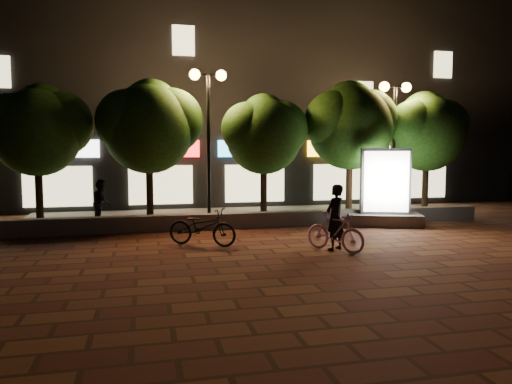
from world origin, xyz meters
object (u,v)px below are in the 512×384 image
object	(u,v)px
street_lamp_left	(208,106)
street_lamp_right	(395,114)
tree_far_right	(427,129)
scooter_pink	(335,232)
ad_kiosk	(385,194)
tree_mid	(265,131)
pedestrian	(102,202)
scooter_parked	(202,227)
tree_left	(150,123)
rider	(335,217)
tree_right	(351,122)
tree_far_left	(39,127)

from	to	relation	value
street_lamp_left	street_lamp_right	size ratio (longest dim) A/B	1.04
tree_far_right	street_lamp_right	world-z (taller)	street_lamp_right
street_lamp_right	scooter_pink	xyz separation A→B (m)	(-4.52, -5.30, -3.39)
ad_kiosk	scooter_pink	xyz separation A→B (m)	(-3.24, -3.53, -0.55)
tree_mid	ad_kiosk	bearing A→B (deg)	-28.98
ad_kiosk	pedestrian	size ratio (longest dim) A/B	1.77
tree_far_right	pedestrian	bearing A→B (deg)	-178.76
street_lamp_right	scooter_parked	size ratio (longest dim) A/B	2.59
tree_left	scooter_parked	size ratio (longest dim) A/B	2.55
scooter_parked	pedestrian	xyz separation A→B (m)	(-2.87, 3.80, 0.33)
rider	scooter_parked	xyz separation A→B (m)	(-3.24, 1.34, -0.34)
ad_kiosk	street_lamp_left	bearing A→B (deg)	162.82
tree_right	street_lamp_left	distance (m)	5.38
street_lamp_right	scooter_pink	world-z (taller)	street_lamp_right
pedestrian	rider	bearing A→B (deg)	-132.60
scooter_pink	street_lamp_right	bearing A→B (deg)	14.25
tree_mid	scooter_pink	size ratio (longest dim) A/B	2.71
rider	pedestrian	xyz separation A→B (m)	(-6.10, 5.13, -0.01)
tree_right	pedestrian	bearing A→B (deg)	-178.32
pedestrian	tree_left	bearing A→B (deg)	-83.34
tree_far_left	tree_mid	size ratio (longest dim) A/B	1.03
rider	pedestrian	bearing A→B (deg)	-73.91
tree_far_left	tree_mid	distance (m)	7.50
street_lamp_left	scooter_pink	distance (m)	6.83
tree_mid	ad_kiosk	xyz separation A→B (m)	(3.67, -2.03, -2.16)
street_lamp_right	rider	xyz separation A→B (m)	(-4.46, -5.13, -3.05)
ad_kiosk	pedestrian	distance (m)	9.45
tree_far_left	ad_kiosk	bearing A→B (deg)	-10.31
street_lamp_left	scooter_parked	xyz separation A→B (m)	(-0.69, -3.80, -3.52)
tree_right	scooter_parked	world-z (taller)	tree_right
tree_far_right	scooter_parked	world-z (taller)	tree_far_right
tree_far_right	street_lamp_left	world-z (taller)	street_lamp_left
street_lamp_right	scooter_pink	distance (m)	7.75
tree_far_left	tree_far_right	size ratio (longest dim) A/B	0.97
ad_kiosk	scooter_pink	world-z (taller)	ad_kiosk
tree_mid	tree_far_right	xyz separation A→B (m)	(6.50, 0.00, 0.15)
tree_far_left	street_lamp_right	distance (m)	12.47
ad_kiosk	tree_left	bearing A→B (deg)	165.15
tree_mid	tree_right	world-z (taller)	tree_right
scooter_parked	rider	bearing A→B (deg)	-81.70
tree_far_left	scooter_pink	size ratio (longest dim) A/B	2.78
street_lamp_left	ad_kiosk	size ratio (longest dim) A/B	1.94
ad_kiosk	rider	size ratio (longest dim) A/B	1.58
tree_far_left	ad_kiosk	world-z (taller)	tree_far_left
rider	scooter_parked	size ratio (longest dim) A/B	0.88
tree_left	tree_far_right	distance (m)	10.50
tree_mid	street_lamp_left	distance (m)	2.22
tree_far_right	street_lamp_right	distance (m)	1.66
tree_mid	pedestrian	distance (m)	6.10
tree_far_left	tree_mid	bearing A→B (deg)	-0.00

